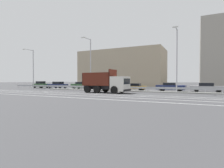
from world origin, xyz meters
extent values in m
plane|color=#424244|center=(0.00, 0.00, 0.00)|extent=(320.00, 320.00, 0.00)
cube|color=silver|center=(-0.52, -3.39, 0.00)|extent=(54.97, 0.16, 0.01)
cube|color=silver|center=(-0.52, -5.01, 0.00)|extent=(54.97, 0.16, 0.01)
cube|color=silver|center=(-0.52, -7.16, 0.00)|extent=(54.97, 0.16, 0.01)
cube|color=silver|center=(-0.52, -9.53, 0.00)|extent=(54.97, 0.16, 0.01)
cube|color=gray|center=(0.00, 2.50, 0.09)|extent=(30.23, 1.10, 0.18)
cube|color=#9EA0A5|center=(0.00, 3.78, 0.62)|extent=(54.97, 0.04, 0.32)
cylinder|color=#ADADB2|center=(-27.18, 3.78, 0.31)|extent=(0.09, 0.09, 0.62)
cylinder|color=#ADADB2|center=(-25.09, 3.78, 0.31)|extent=(0.09, 0.09, 0.62)
cylinder|color=#ADADB2|center=(-23.00, 3.78, 0.31)|extent=(0.09, 0.09, 0.62)
cylinder|color=#ADADB2|center=(-20.91, 3.78, 0.31)|extent=(0.09, 0.09, 0.62)
cylinder|color=#ADADB2|center=(-18.82, 3.78, 0.31)|extent=(0.09, 0.09, 0.62)
cylinder|color=#ADADB2|center=(-16.73, 3.78, 0.31)|extent=(0.09, 0.09, 0.62)
cylinder|color=#ADADB2|center=(-14.64, 3.78, 0.31)|extent=(0.09, 0.09, 0.62)
cylinder|color=#ADADB2|center=(-12.55, 3.78, 0.31)|extent=(0.09, 0.09, 0.62)
cylinder|color=#ADADB2|center=(-10.46, 3.78, 0.31)|extent=(0.09, 0.09, 0.62)
cylinder|color=#ADADB2|center=(-8.36, 3.78, 0.31)|extent=(0.09, 0.09, 0.62)
cylinder|color=#ADADB2|center=(-6.27, 3.78, 0.31)|extent=(0.09, 0.09, 0.62)
cylinder|color=#ADADB2|center=(-4.18, 3.78, 0.31)|extent=(0.09, 0.09, 0.62)
cylinder|color=#ADADB2|center=(-2.09, 3.78, 0.31)|extent=(0.09, 0.09, 0.62)
cylinder|color=#ADADB2|center=(0.00, 3.78, 0.31)|extent=(0.09, 0.09, 0.62)
cylinder|color=#ADADB2|center=(2.09, 3.78, 0.31)|extent=(0.09, 0.09, 0.62)
cylinder|color=#ADADB2|center=(4.18, 3.78, 0.31)|extent=(0.09, 0.09, 0.62)
cylinder|color=#ADADB2|center=(6.27, 3.78, 0.31)|extent=(0.09, 0.09, 0.62)
cylinder|color=#ADADB2|center=(8.36, 3.78, 0.31)|extent=(0.09, 0.09, 0.62)
cylinder|color=#ADADB2|center=(10.46, 3.78, 0.31)|extent=(0.09, 0.09, 0.62)
cylinder|color=#ADADB2|center=(12.55, 3.78, 0.31)|extent=(0.09, 0.09, 0.62)
cylinder|color=#ADADB2|center=(14.64, 3.78, 0.31)|extent=(0.09, 0.09, 0.62)
cube|color=silver|center=(1.86, -1.65, 1.33)|extent=(2.09, 2.56, 2.04)
cube|color=black|center=(2.89, -1.67, 1.68)|extent=(0.08, 2.16, 0.78)
cube|color=black|center=(2.92, -1.67, 0.47)|extent=(0.16, 2.47, 0.24)
cube|color=black|center=(-1.53, -1.57, 0.79)|extent=(4.78, 1.50, 0.53)
cube|color=#511E14|center=(-1.53, -1.57, 1.11)|extent=(4.61, 2.52, 0.12)
cube|color=#511E14|center=(-1.50, -0.41, 2.05)|extent=(4.56, 0.21, 1.76)
cube|color=#511E14|center=(-1.56, -2.72, 2.05)|extent=(4.56, 0.21, 1.76)
cube|color=#511E14|center=(0.70, -1.62, 2.27)|extent=(0.16, 2.42, 2.20)
cube|color=#511E14|center=(-3.76, -1.51, 2.05)|extent=(0.16, 2.42, 1.76)
cylinder|color=black|center=(1.58, -0.41, 0.52)|extent=(1.05, 0.34, 1.04)
cylinder|color=black|center=(1.52, -2.87, 0.52)|extent=(1.05, 0.34, 1.04)
cylinder|color=black|center=(-1.15, -0.34, 0.52)|extent=(1.05, 0.34, 1.04)
cylinder|color=black|center=(-1.21, -2.81, 0.52)|extent=(1.05, 0.34, 1.04)
cylinder|color=black|center=(-2.81, -0.30, 0.52)|extent=(1.05, 0.34, 1.04)
cylinder|color=black|center=(-2.87, -2.77, 0.52)|extent=(1.05, 0.34, 1.04)
cylinder|color=white|center=(-2.59, 2.50, 0.14)|extent=(0.16, 0.16, 0.28)
cylinder|color=black|center=(-2.59, 2.50, 0.42)|extent=(0.16, 0.16, 0.28)
cylinder|color=white|center=(-2.59, 2.50, 0.71)|extent=(0.16, 0.16, 0.28)
cylinder|color=black|center=(-2.59, 2.50, 0.99)|extent=(0.16, 0.16, 0.28)
cylinder|color=white|center=(-2.59, 2.50, 1.27)|extent=(0.16, 0.16, 0.28)
cylinder|color=#1E4CB2|center=(-2.59, 2.50, 1.72)|extent=(0.61, 0.03, 0.61)
cylinder|color=white|center=(-2.59, 2.50, 1.72)|extent=(0.66, 0.02, 0.66)
cylinder|color=#ADADB2|center=(-20.43, 2.51, 4.21)|extent=(0.18, 0.18, 8.41)
cylinder|color=#ADADB2|center=(-20.38, 1.38, 8.26)|extent=(0.18, 2.28, 0.10)
cube|color=silver|center=(-20.34, 0.24, 8.18)|extent=(0.71, 0.23, 0.12)
cylinder|color=#ADADB2|center=(-5.77, 2.56, 4.63)|extent=(0.18, 0.18, 9.26)
cylinder|color=#ADADB2|center=(-5.74, 1.41, 9.11)|extent=(0.15, 2.29, 0.10)
cube|color=silver|center=(-5.72, 0.27, 9.03)|extent=(0.70, 0.21, 0.12)
cylinder|color=#ADADB2|center=(8.89, 2.33, 4.54)|extent=(0.18, 0.18, 9.07)
cylinder|color=#ADADB2|center=(8.88, 1.34, 8.92)|extent=(0.12, 1.97, 0.10)
cube|color=silver|center=(8.87, 0.35, 8.84)|extent=(0.70, 0.21, 0.12)
cube|color=#335B33|center=(-22.06, 6.02, 0.67)|extent=(4.02, 1.90, 0.73)
cube|color=black|center=(-22.18, 6.02, 1.32)|extent=(1.73, 1.57, 0.58)
cylinder|color=black|center=(-20.80, 6.75, 0.30)|extent=(0.61, 0.23, 0.60)
cylinder|color=black|center=(-20.89, 5.15, 0.30)|extent=(0.61, 0.23, 0.60)
cylinder|color=black|center=(-23.23, 6.89, 0.30)|extent=(0.61, 0.23, 0.60)
cylinder|color=black|center=(-23.32, 5.28, 0.30)|extent=(0.61, 0.23, 0.60)
cube|color=navy|center=(-16.92, 6.14, 0.65)|extent=(4.63, 1.85, 0.69)
cube|color=black|center=(-16.79, 6.14, 1.26)|extent=(1.95, 1.62, 0.53)
cylinder|color=black|center=(-18.36, 5.27, 0.30)|extent=(0.60, 0.20, 0.60)
cylinder|color=black|center=(-18.35, 7.01, 0.30)|extent=(0.60, 0.20, 0.60)
cylinder|color=black|center=(-15.49, 5.26, 0.30)|extent=(0.60, 0.20, 0.60)
cylinder|color=black|center=(-15.49, 7.00, 0.30)|extent=(0.60, 0.20, 0.60)
cube|color=#335B33|center=(-10.41, 6.34, 0.69)|extent=(4.96, 2.00, 0.78)
cube|color=black|center=(-10.56, 6.35, 1.28)|extent=(2.14, 1.60, 0.41)
cylinder|color=black|center=(-8.86, 7.02, 0.30)|extent=(0.61, 0.24, 0.60)
cylinder|color=black|center=(-8.97, 5.45, 0.30)|extent=(0.61, 0.24, 0.60)
cylinder|color=black|center=(-11.86, 7.24, 0.30)|extent=(0.61, 0.24, 0.60)
cylinder|color=black|center=(-11.97, 5.67, 0.30)|extent=(0.61, 0.24, 0.60)
cube|color=#A3A3A8|center=(-4.39, 6.42, 0.67)|extent=(4.49, 2.18, 0.74)
cube|color=black|center=(-4.52, 6.41, 1.34)|extent=(1.95, 1.76, 0.60)
cylinder|color=black|center=(-3.11, 7.39, 0.30)|extent=(0.61, 0.25, 0.60)
cylinder|color=black|center=(-2.98, 5.65, 0.30)|extent=(0.61, 0.25, 0.60)
cylinder|color=black|center=(-5.81, 7.18, 0.30)|extent=(0.61, 0.25, 0.60)
cylinder|color=black|center=(-5.67, 5.44, 0.30)|extent=(0.61, 0.25, 0.60)
cube|color=#B27A14|center=(1.37, 6.17, 0.55)|extent=(4.14, 1.89, 0.49)
cube|color=black|center=(1.49, 6.17, 1.03)|extent=(1.77, 1.58, 0.47)
cylinder|color=black|center=(0.15, 5.30, 0.30)|extent=(0.61, 0.23, 0.60)
cylinder|color=black|center=(0.08, 6.92, 0.30)|extent=(0.61, 0.23, 0.60)
cylinder|color=black|center=(2.67, 5.42, 0.30)|extent=(0.61, 0.23, 0.60)
cylinder|color=black|center=(2.59, 7.04, 0.30)|extent=(0.61, 0.23, 0.60)
cube|color=navy|center=(7.59, 6.29, 0.66)|extent=(4.72, 2.12, 0.73)
cube|color=black|center=(7.46, 6.30, 1.23)|extent=(2.04, 1.73, 0.40)
cylinder|color=black|center=(9.08, 7.05, 0.30)|extent=(0.61, 0.24, 0.60)
cylinder|color=black|center=(8.96, 5.33, 0.30)|extent=(0.61, 0.24, 0.60)
cylinder|color=black|center=(6.23, 7.25, 0.30)|extent=(0.61, 0.24, 0.60)
cylinder|color=black|center=(6.11, 5.52, 0.30)|extent=(0.61, 0.24, 0.60)
cube|color=#A3A3A8|center=(12.90, 6.41, 0.62)|extent=(4.75, 1.78, 0.64)
cube|color=black|center=(12.76, 6.41, 1.19)|extent=(2.00, 1.55, 0.49)
cylinder|color=black|center=(14.37, 7.25, 0.30)|extent=(0.60, 0.20, 0.60)
cylinder|color=black|center=(14.37, 5.58, 0.30)|extent=(0.60, 0.20, 0.60)
cylinder|color=black|center=(11.43, 7.23, 0.30)|extent=(0.60, 0.20, 0.60)
cylinder|color=black|center=(11.43, 5.57, 0.30)|extent=(0.60, 0.20, 0.60)
cube|color=tan|center=(-7.60, 21.51, 5.02)|extent=(23.27, 10.14, 10.04)
camera|label=1|loc=(11.48, -24.03, 1.79)|focal=28.00mm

